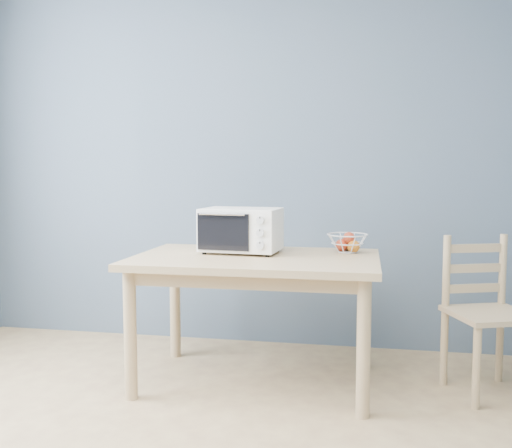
% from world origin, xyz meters
% --- Properties ---
extents(room, '(4.01, 4.51, 2.61)m').
position_xyz_m(room, '(0.00, 0.00, 1.30)').
color(room, tan).
rests_on(room, ground).
extents(dining_table, '(1.40, 0.90, 0.75)m').
position_xyz_m(dining_table, '(0.23, 1.45, 0.65)').
color(dining_table, tan).
rests_on(dining_table, ground).
extents(toaster_oven, '(0.48, 0.36, 0.27)m').
position_xyz_m(toaster_oven, '(0.10, 1.56, 0.89)').
color(toaster_oven, white).
rests_on(toaster_oven, dining_table).
extents(fruit_basket, '(0.32, 0.32, 0.12)m').
position_xyz_m(fruit_basket, '(0.74, 1.69, 0.81)').
color(fruit_basket, silver).
rests_on(fruit_basket, dining_table).
extents(dining_chair, '(0.52, 0.52, 0.87)m').
position_xyz_m(dining_chair, '(1.52, 1.55, 0.43)').
color(dining_chair, tan).
rests_on(dining_chair, ground).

